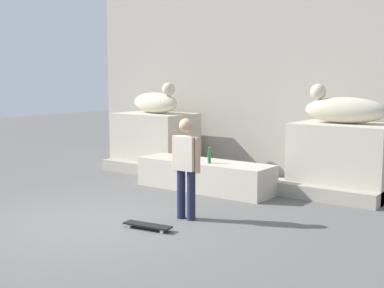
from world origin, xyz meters
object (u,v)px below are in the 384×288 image
Objects in this scene: statue_reclining_left at (156,102)px; statue_reclining_right at (344,109)px; bottle_red at (181,151)px; skater at (186,164)px; skateboard at (148,225)px; bottle_green at (209,157)px.

statue_reclining_left is 4.82m from statue_reclining_right.
statue_reclining_left is 1.02× the size of statue_reclining_right.
statue_reclining_right is at bearing 18.65° from bottle_red.
statue_reclining_left reaches higher than skater.
skater reaches higher than skateboard.
skateboard is at bearing -75.87° from bottle_green.
bottle_red is (-3.20, -1.08, -0.98)m from statue_reclining_right.
statue_reclining_right is 0.99× the size of skater.
skateboard is at bearing -61.08° from bottle_red.
skateboard is 2.54× the size of bottle_green.
bottle_green is at bearing -17.18° from statue_reclining_left.
skater is 2.89m from bottle_red.
bottle_red is at bearing -53.23° from skater.
statue_reclining_right is 4.71m from skateboard.
bottle_green is at bearing -68.87° from skater.
bottle_red is (-1.03, 0.41, -0.02)m from bottle_green.
skateboard is at bearing 79.12° from skater.
statue_reclining_right is 6.03× the size of bottle_red.
statue_reclining_left reaches higher than bottle_green.
bottle_green is (-0.67, 2.66, 0.68)m from skateboard.
statue_reclining_left is 1.01× the size of skater.
statue_reclining_right is 2.81m from bottle_green.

